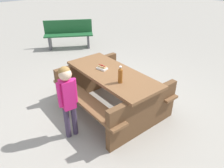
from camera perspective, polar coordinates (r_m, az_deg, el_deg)
ground_plane at (r=3.98m, az=0.00°, el=-6.58°), size 30.00×30.00×0.00m
picnic_table at (r=3.74m, az=0.00°, el=-1.07°), size 1.84×1.45×0.75m
soda_bottle at (r=3.23m, az=2.26°, el=2.45°), size 0.07×0.07×0.28m
hotdog_tray at (r=3.70m, az=-2.71°, el=4.46°), size 0.20×0.15×0.08m
child_in_coat at (r=3.04m, az=-11.98°, el=-2.75°), size 0.19×0.29×1.18m
park_bench_near at (r=6.99m, az=-11.67°, el=13.25°), size 1.12×1.49×0.85m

